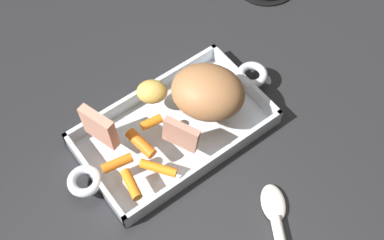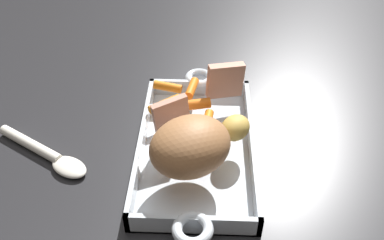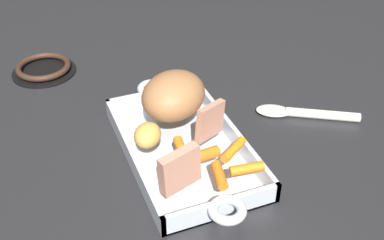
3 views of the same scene
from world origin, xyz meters
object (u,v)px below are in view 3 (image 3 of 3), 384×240
(roast_slice_outer, at_px, (210,121))
(roasting_dish, at_px, (183,148))
(stove_burner_rear, at_px, (44,69))
(baby_carrot_northwest, at_px, (234,150))
(potato_near_roast, at_px, (147,134))
(pork_roast, at_px, (174,95))
(baby_carrot_northeast, at_px, (202,156))
(baby_carrot_center_right, at_px, (247,169))
(baby_carrot_short, at_px, (180,146))
(serving_spoon, at_px, (300,113))
(baby_carrot_southwest, at_px, (219,175))
(roast_slice_thin, at_px, (180,170))

(roast_slice_outer, bearing_deg, roasting_dish, 70.01)
(roasting_dish, relative_size, stove_burner_rear, 2.96)
(roast_slice_outer, bearing_deg, baby_carrot_northwest, -163.82)
(roast_slice_outer, relative_size, potato_near_roast, 1.12)
(pork_roast, bearing_deg, potato_near_roast, 132.63)
(pork_roast, bearing_deg, baby_carrot_northeast, 179.23)
(baby_carrot_northwest, relative_size, baby_carrot_center_right, 1.15)
(baby_carrot_short, bearing_deg, baby_carrot_northwest, -117.38)
(baby_carrot_northeast, distance_m, serving_spoon, 0.29)
(baby_carrot_northeast, xyz_separation_m, baby_carrot_southwest, (-0.06, -0.01, -0.00))
(roast_slice_outer, height_order, baby_carrot_northeast, roast_slice_outer)
(pork_roast, height_order, baby_carrot_northwest, pork_roast)
(roast_slice_outer, height_order, baby_carrot_short, roast_slice_outer)
(baby_carrot_short, bearing_deg, roast_slice_outer, -73.79)
(baby_carrot_northwest, height_order, baby_carrot_center_right, baby_carrot_center_right)
(baby_carrot_southwest, bearing_deg, roast_slice_thin, 82.59)
(baby_carrot_northeast, distance_m, baby_carrot_center_right, 0.08)
(baby_carrot_southwest, distance_m, serving_spoon, 0.31)
(roast_slice_thin, relative_size, potato_near_roast, 1.21)
(pork_roast, height_order, roast_slice_outer, pork_roast)
(baby_carrot_northeast, distance_m, stove_burner_rear, 0.54)
(baby_carrot_short, relative_size, baby_carrot_northeast, 0.65)
(roasting_dish, distance_m, baby_carrot_northwest, 0.11)
(stove_burner_rear, bearing_deg, baby_carrot_center_right, -154.06)
(potato_near_roast, bearing_deg, baby_carrot_center_right, -136.36)
(roast_slice_thin, relative_size, baby_carrot_center_right, 1.24)
(pork_roast, xyz_separation_m, potato_near_roast, (-0.07, 0.08, -0.02))
(baby_carrot_northeast, bearing_deg, baby_carrot_northwest, -92.72)
(pork_roast, relative_size, baby_carrot_northwest, 2.07)
(pork_roast, height_order, baby_carrot_center_right, pork_roast)
(baby_carrot_center_right, distance_m, potato_near_roast, 0.19)
(pork_roast, bearing_deg, roast_slice_thin, 162.80)
(baby_carrot_short, height_order, baby_carrot_northeast, baby_carrot_northeast)
(roasting_dish, distance_m, pork_roast, 0.10)
(roasting_dish, distance_m, roast_slice_outer, 0.08)
(pork_roast, relative_size, stove_burner_rear, 0.91)
(roast_slice_outer, xyz_separation_m, stove_burner_rear, (0.43, 0.25, -0.06))
(roast_slice_outer, bearing_deg, stove_burner_rear, 30.19)
(stove_burner_rear, relative_size, serving_spoon, 0.76)
(roasting_dish, height_order, baby_carrot_center_right, baby_carrot_center_right)
(pork_roast, bearing_deg, baby_carrot_northwest, -159.80)
(baby_carrot_short, distance_m, potato_near_roast, 0.06)
(baby_carrot_northeast, relative_size, baby_carrot_center_right, 1.08)
(baby_carrot_northwest, bearing_deg, baby_carrot_short, 62.62)
(pork_roast, distance_m, baby_carrot_southwest, 0.21)
(pork_roast, bearing_deg, baby_carrot_southwest, -178.55)
(baby_carrot_southwest, xyz_separation_m, stove_burner_rear, (0.55, 0.22, -0.04))
(baby_carrot_southwest, bearing_deg, potato_near_roast, 31.22)
(roasting_dish, distance_m, serving_spoon, 0.27)
(baby_carrot_short, xyz_separation_m, baby_carrot_northeast, (-0.04, -0.03, 0.00))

